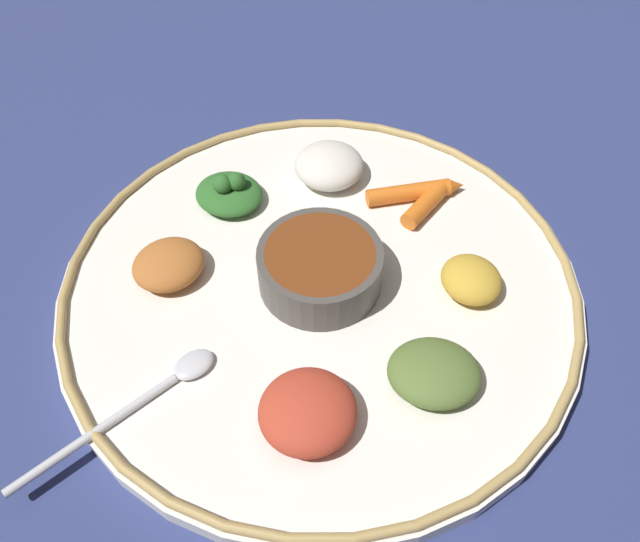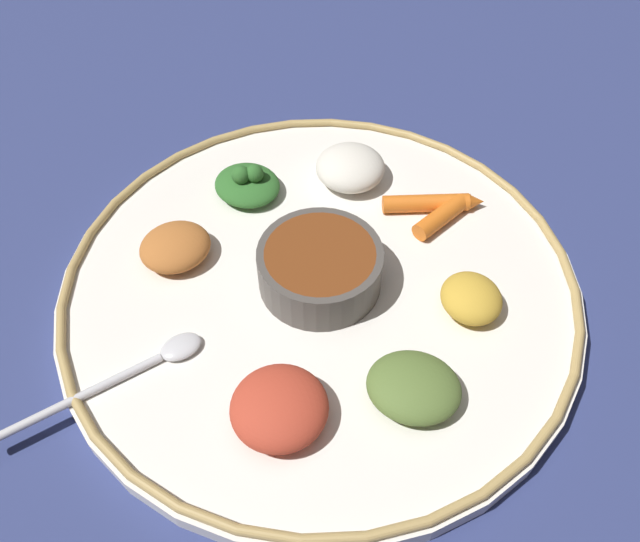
# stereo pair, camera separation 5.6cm
# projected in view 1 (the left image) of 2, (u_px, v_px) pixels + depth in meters

# --- Properties ---
(ground_plane) EXTENTS (2.40, 2.40, 0.00)m
(ground_plane) POSITION_uv_depth(u_px,v_px,m) (320.00, 294.00, 0.58)
(ground_plane) COLOR navy
(platter) EXTENTS (0.45, 0.45, 0.02)m
(platter) POSITION_uv_depth(u_px,v_px,m) (320.00, 288.00, 0.58)
(platter) COLOR white
(platter) RESTS_ON ground_plane
(platter_rim) EXTENTS (0.45, 0.45, 0.01)m
(platter_rim) POSITION_uv_depth(u_px,v_px,m) (320.00, 280.00, 0.57)
(platter_rim) COLOR tan
(platter_rim) RESTS_ON platter
(center_bowl) EXTENTS (0.11, 0.11, 0.04)m
(center_bowl) POSITION_uv_depth(u_px,v_px,m) (320.00, 266.00, 0.55)
(center_bowl) COLOR #4C4742
(center_bowl) RESTS_ON platter
(spoon) EXTENTS (0.08, 0.16, 0.01)m
(spoon) POSITION_uv_depth(u_px,v_px,m) (148.00, 396.00, 0.49)
(spoon) COLOR silver
(spoon) RESTS_ON platter
(greens_pile) EXTENTS (0.09, 0.09, 0.04)m
(greens_pile) POSITION_uv_depth(u_px,v_px,m) (229.00, 193.00, 0.62)
(greens_pile) COLOR #2D6628
(greens_pile) RESTS_ON platter
(carrot_near_spoon) EXTENTS (0.06, 0.07, 0.02)m
(carrot_near_spoon) POSITION_uv_depth(u_px,v_px,m) (429.00, 201.00, 0.62)
(carrot_near_spoon) COLOR orange
(carrot_near_spoon) RESTS_ON platter
(carrot_outer) EXTENTS (0.03, 0.10, 0.02)m
(carrot_outer) POSITION_uv_depth(u_px,v_px,m) (415.00, 192.00, 0.63)
(carrot_outer) COLOR orange
(carrot_outer) RESTS_ON platter
(mound_rice_white) EXTENTS (0.08, 0.09, 0.03)m
(mound_rice_white) POSITION_uv_depth(u_px,v_px,m) (329.00, 165.00, 0.64)
(mound_rice_white) COLOR silver
(mound_rice_white) RESTS_ON platter
(mound_chickpea) EXTENTS (0.08, 0.08, 0.03)m
(mound_chickpea) POSITION_uv_depth(u_px,v_px,m) (168.00, 264.00, 0.57)
(mound_chickpea) COLOR #B2662D
(mound_chickpea) RESTS_ON platter
(mound_collards) EXTENTS (0.09, 0.09, 0.03)m
(mound_collards) POSITION_uv_depth(u_px,v_px,m) (434.00, 373.00, 0.50)
(mound_collards) COLOR #567033
(mound_collards) RESTS_ON platter
(mound_lentil_yellow) EXTENTS (0.06, 0.06, 0.03)m
(mound_lentil_yellow) POSITION_uv_depth(u_px,v_px,m) (471.00, 279.00, 0.55)
(mound_lentil_yellow) COLOR gold
(mound_lentil_yellow) RESTS_ON platter
(mound_berbere_red) EXTENTS (0.09, 0.09, 0.03)m
(mound_berbere_red) POSITION_uv_depth(u_px,v_px,m) (308.00, 411.00, 0.47)
(mound_berbere_red) COLOR #B73D28
(mound_berbere_red) RESTS_ON platter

